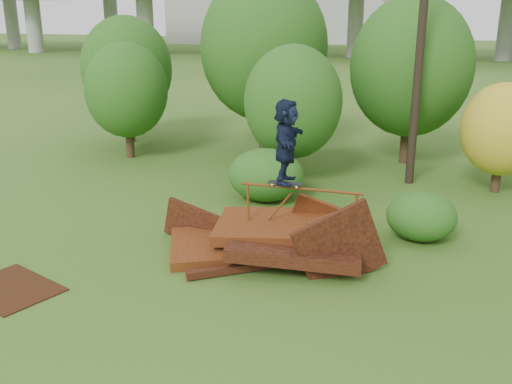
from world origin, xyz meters
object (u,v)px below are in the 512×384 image
(flat_plate, at_px, (11,288))
(utility_pole, at_px, (423,17))
(scrap_pile, at_px, (269,241))
(skater, at_px, (286,141))

(flat_plate, relative_size, utility_pole, 0.19)
(scrap_pile, bearing_deg, skater, 30.80)
(scrap_pile, distance_m, flat_plate, 5.83)
(skater, distance_m, flat_plate, 6.81)
(flat_plate, bearing_deg, utility_pole, 55.59)
(skater, height_order, utility_pole, utility_pole)
(scrap_pile, relative_size, skater, 3.02)
(scrap_pile, distance_m, utility_pole, 9.49)
(utility_pole, bearing_deg, flat_plate, -124.41)
(skater, bearing_deg, flat_plate, 117.96)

